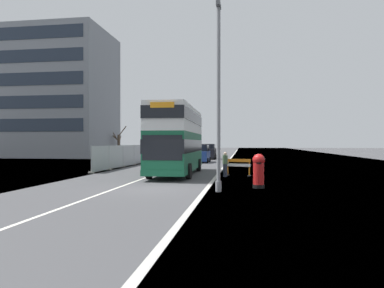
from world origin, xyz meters
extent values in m
cube|color=#424244|center=(0.00, 0.00, -0.05)|extent=(140.00, 280.00, 0.10)
cube|color=#B2AFA8|center=(2.65, 0.00, 0.00)|extent=(0.24, 196.00, 0.01)
cube|color=silver|center=(-1.85, 0.00, 0.00)|extent=(0.16, 168.00, 0.01)
cube|color=#145638|center=(-0.26, 7.89, 1.67)|extent=(2.78, 10.40, 2.63)
cube|color=silver|center=(-0.26, 7.89, 3.18)|extent=(2.78, 10.40, 0.40)
cube|color=silver|center=(-0.26, 7.89, 4.07)|extent=(2.75, 10.30, 1.37)
cube|color=black|center=(-0.26, 7.89, 2.06)|extent=(2.81, 10.51, 0.84)
cube|color=black|center=(-0.26, 7.89, 4.07)|extent=(2.80, 10.45, 0.75)
cube|color=black|center=(-0.14, 2.69, 2.00)|extent=(2.34, 0.12, 1.45)
cube|color=orange|center=(-0.14, 2.69, 4.45)|extent=(1.40, 0.09, 0.32)
cube|color=#145638|center=(-0.26, 7.89, 0.53)|extent=(2.81, 10.51, 0.36)
cylinder|color=black|center=(-1.45, 4.65, 0.50)|extent=(0.32, 1.01, 1.00)
cylinder|color=black|center=(1.09, 4.71, 0.50)|extent=(0.32, 1.01, 1.00)
cylinder|color=black|center=(-1.60, 10.70, 0.50)|extent=(0.32, 1.01, 1.00)
cylinder|color=black|center=(0.94, 10.76, 0.50)|extent=(0.32, 1.01, 1.00)
cylinder|color=gray|center=(3.31, -0.51, 4.28)|extent=(0.18, 0.18, 8.56)
cube|color=slate|center=(3.31, -0.51, 8.68)|extent=(0.20, 0.70, 0.20)
cylinder|color=gray|center=(3.31, -0.51, 0.25)|extent=(0.29, 0.29, 0.50)
cylinder|color=black|center=(5.22, 1.10, 0.09)|extent=(0.59, 0.59, 0.18)
cylinder|color=red|center=(5.22, 1.10, 0.80)|extent=(0.55, 0.55, 1.24)
sphere|color=red|center=(5.22, 1.10, 1.42)|extent=(0.61, 0.61, 0.61)
cube|color=black|center=(5.22, 0.82, 1.28)|extent=(0.22, 0.03, 0.07)
cube|color=orange|center=(4.12, 7.38, 1.06)|extent=(1.66, 0.56, 0.20)
cube|color=white|center=(4.12, 7.38, 0.74)|extent=(1.66, 0.56, 0.20)
cube|color=orange|center=(3.39, 7.60, 0.53)|extent=(0.09, 0.09, 1.06)
cube|color=black|center=(3.39, 7.60, 0.04)|extent=(0.26, 0.46, 0.08)
cube|color=orange|center=(4.86, 7.17, 0.53)|extent=(0.09, 0.09, 1.06)
cube|color=black|center=(4.86, 7.17, 0.04)|extent=(0.26, 0.46, 0.08)
cube|color=#A8AAAD|center=(-6.69, 9.33, 1.04)|extent=(0.04, 3.26, 1.99)
cube|color=#A8AAAD|center=(-6.69, 12.73, 1.04)|extent=(0.04, 3.26, 1.99)
cube|color=#A8AAAD|center=(-6.69, 16.13, 1.04)|extent=(0.04, 3.26, 1.99)
cube|color=#A8AAAD|center=(-6.69, 19.53, 1.04)|extent=(0.04, 3.26, 1.99)
cube|color=#A8AAAD|center=(-6.69, 22.93, 1.04)|extent=(0.04, 3.26, 1.99)
cube|color=#A8AAAD|center=(-6.69, 26.33, 1.04)|extent=(0.04, 3.26, 1.99)
cube|color=#A8AAAD|center=(-6.69, 29.73, 1.04)|extent=(0.04, 3.26, 1.99)
cylinder|color=#939699|center=(-6.69, 7.63, 1.04)|extent=(0.06, 0.06, 2.09)
cube|color=gray|center=(-6.69, 7.63, 0.06)|extent=(0.44, 0.20, 0.12)
cylinder|color=#939699|center=(-6.69, 11.03, 1.04)|extent=(0.06, 0.06, 2.09)
cube|color=gray|center=(-6.69, 11.03, 0.06)|extent=(0.44, 0.20, 0.12)
cylinder|color=#939699|center=(-6.69, 14.43, 1.04)|extent=(0.06, 0.06, 2.09)
cube|color=gray|center=(-6.69, 14.43, 0.06)|extent=(0.44, 0.20, 0.12)
cylinder|color=#939699|center=(-6.69, 17.83, 1.04)|extent=(0.06, 0.06, 2.09)
cube|color=gray|center=(-6.69, 17.83, 0.06)|extent=(0.44, 0.20, 0.12)
cylinder|color=#939699|center=(-6.69, 21.23, 1.04)|extent=(0.06, 0.06, 2.09)
cube|color=gray|center=(-6.69, 21.23, 0.06)|extent=(0.44, 0.20, 0.12)
cylinder|color=#939699|center=(-6.69, 24.63, 1.04)|extent=(0.06, 0.06, 2.09)
cube|color=gray|center=(-6.69, 24.63, 0.06)|extent=(0.44, 0.20, 0.12)
cylinder|color=#939699|center=(-6.69, 28.03, 1.04)|extent=(0.06, 0.06, 2.09)
cube|color=gray|center=(-6.69, 28.03, 0.06)|extent=(0.44, 0.20, 0.12)
cylinder|color=#939699|center=(-6.69, 31.43, 1.04)|extent=(0.06, 0.06, 2.09)
cube|color=gray|center=(-6.69, 31.43, 0.06)|extent=(0.44, 0.20, 0.12)
cube|color=navy|center=(-0.35, 23.14, 0.74)|extent=(1.73, 4.38, 1.12)
cube|color=black|center=(-0.35, 23.14, 1.67)|extent=(1.59, 2.41, 0.74)
cylinder|color=black|center=(0.51, 24.49, 0.30)|extent=(0.20, 0.60, 0.60)
cylinder|color=black|center=(-1.22, 24.49, 0.30)|extent=(0.20, 0.60, 0.60)
cylinder|color=black|center=(0.51, 21.78, 0.30)|extent=(0.20, 0.60, 0.60)
cylinder|color=black|center=(-1.22, 21.78, 0.30)|extent=(0.20, 0.60, 0.60)
cube|color=black|center=(-0.29, 31.10, 0.82)|extent=(1.87, 3.93, 1.28)
cube|color=black|center=(-0.29, 31.10, 1.78)|extent=(1.72, 2.16, 0.65)
cylinder|color=black|center=(0.65, 32.31, 0.30)|extent=(0.20, 0.60, 0.60)
cylinder|color=black|center=(-1.22, 32.31, 0.30)|extent=(0.20, 0.60, 0.60)
cylinder|color=black|center=(0.65, 29.88, 0.30)|extent=(0.20, 0.60, 0.60)
cylinder|color=black|center=(-1.22, 29.88, 0.30)|extent=(0.20, 0.60, 0.60)
cube|color=gray|center=(-4.37, 38.33, 0.84)|extent=(1.77, 4.25, 1.33)
cube|color=black|center=(-4.37, 38.33, 1.92)|extent=(1.63, 2.34, 0.82)
cylinder|color=black|center=(-3.48, 39.65, 0.30)|extent=(0.20, 0.60, 0.60)
cylinder|color=black|center=(-5.25, 39.65, 0.30)|extent=(0.20, 0.60, 0.60)
cylinder|color=black|center=(-3.48, 37.02, 0.30)|extent=(0.20, 0.60, 0.60)
cylinder|color=black|center=(-5.25, 37.02, 0.30)|extent=(0.20, 0.60, 0.60)
cylinder|color=#4C3D2D|center=(-15.83, 37.87, 1.80)|extent=(0.42, 0.42, 3.61)
cylinder|color=#4C3D2D|center=(-15.23, 38.00, 4.18)|extent=(1.34, 0.42, 1.72)
cylinder|color=#4C3D2D|center=(-15.85, 38.46, 2.80)|extent=(0.20, 1.29, 1.35)
cylinder|color=#4C3D2D|center=(-16.40, 38.01, 3.04)|extent=(1.31, 0.50, 1.07)
cylinder|color=#4C3D2D|center=(-15.98, 37.05, 3.13)|extent=(0.48, 1.76, 1.60)
cylinder|color=#4C3D2D|center=(-11.97, 51.85, 1.66)|extent=(0.42, 0.42, 3.32)
cylinder|color=#4C3D2D|center=(-11.01, 51.58, 3.27)|extent=(2.03, 0.71, 1.33)
cylinder|color=#4C3D2D|center=(-11.59, 52.21, 2.79)|extent=(0.94, 0.92, 0.93)
cylinder|color=#4C3D2D|center=(-11.98, 52.29, 3.07)|extent=(0.24, 1.02, 1.00)
cylinder|color=#4C3D2D|center=(-12.39, 52.17, 2.80)|extent=(1.07, 0.86, 1.59)
cylinder|color=#4C3D2D|center=(-12.39, 51.75, 3.28)|extent=(0.99, 0.35, 1.43)
cylinder|color=#4C3D2D|center=(-11.97, 51.21, 2.95)|extent=(0.21, 1.41, 1.32)
cylinder|color=#4C3D2D|center=(-11.66, 51.35, 2.82)|extent=(0.84, 1.21, 1.38)
cylinder|color=#2D3342|center=(3.25, 6.63, 0.43)|extent=(0.29, 0.29, 0.86)
cylinder|color=#51704C|center=(3.25, 6.63, 1.15)|extent=(0.34, 0.34, 0.58)
sphere|color=beige|center=(3.25, 6.63, 1.55)|extent=(0.22, 0.22, 0.22)
cube|color=gray|center=(-30.93, 35.43, 9.96)|extent=(28.01, 12.55, 19.93)
camera|label=1|loc=(4.43, -16.56, 2.29)|focal=32.31mm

